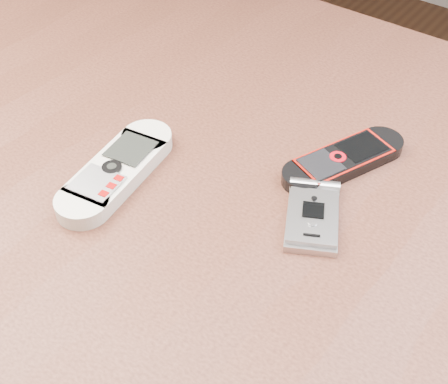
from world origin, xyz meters
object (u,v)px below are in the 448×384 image
Objects in this scene: table at (220,270)px; nokia_black_red at (344,159)px; nokia_white at (117,170)px; motorola_razr at (313,217)px.

table is 8.56× the size of nokia_black_red.
table is at bearing -100.42° from nokia_black_red.
nokia_white is 1.11× the size of nokia_black_red.
table is at bearing 11.97° from nokia_white.
nokia_black_red reaches higher than table.
nokia_white is 1.74× the size of motorola_razr.
nokia_white is 0.22m from nokia_black_red.
motorola_razr reaches higher than table.
nokia_black_red is (0.07, 0.11, 0.11)m from table.
nokia_white is 0.19m from motorola_razr.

